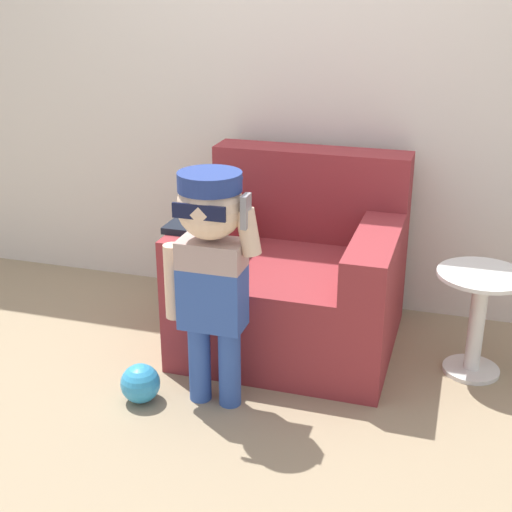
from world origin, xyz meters
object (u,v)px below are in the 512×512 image
person_child (211,255)px  side_table (478,313)px  armchair (295,277)px  toy_ball (140,383)px

person_child → side_table: person_child is taller
person_child → side_table: (1.05, 0.58, -0.38)m
armchair → side_table: (0.87, -0.08, -0.03)m
armchair → person_child: 0.77m
toy_ball → side_table: bearing=26.5°
side_table → toy_ball: 1.53m
side_table → armchair: bearing=174.7°
person_child → side_table: size_ratio=2.05×
side_table → person_child: bearing=-151.2°
armchair → toy_ball: bearing=-122.7°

